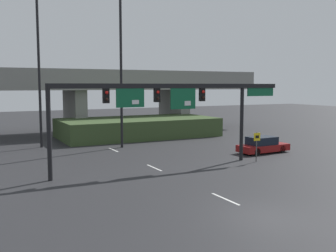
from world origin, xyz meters
name	(u,v)px	position (x,y,z in m)	size (l,w,h in m)	color
ground_plane	(264,216)	(0.00, 0.00, 0.00)	(160.00, 160.00, 0.00)	#262628
lane_markings	(131,158)	(0.00, 15.93, 0.00)	(0.14, 45.65, 0.01)	silver
signal_gantry	(171,99)	(1.08, 11.09, 4.89)	(17.84, 0.44, 5.95)	black
speed_limit_sign	(257,143)	(7.86, 9.97, 1.49)	(0.60, 0.11, 2.29)	#4C4C4C
highway_light_pole_near	(39,67)	(-5.55, 24.82, 7.51)	(0.70, 0.36, 14.27)	black
highway_light_pole_far	(121,48)	(1.18, 21.25, 9.24)	(0.70, 0.36, 17.72)	black
overpass_bridge	(74,89)	(0.00, 34.30, 5.38)	(48.22, 8.24, 7.65)	gray
grass_embankment	(138,127)	(5.63, 27.96, 1.04)	(17.43, 8.56, 2.09)	#384C28
parked_sedan_near_right	(263,145)	(11.00, 12.92, 0.65)	(4.72, 1.98, 1.41)	maroon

